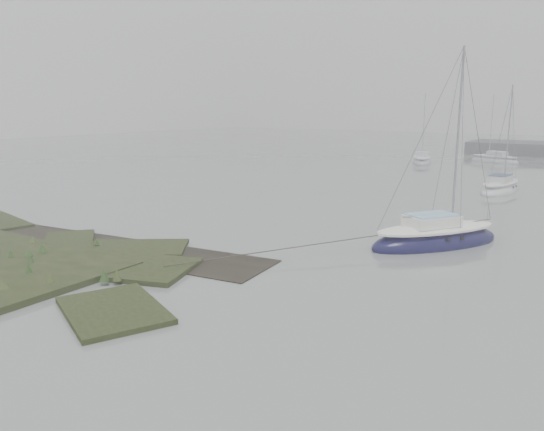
{
  "coord_description": "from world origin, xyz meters",
  "views": [
    {
      "loc": [
        12.03,
        -9.89,
        5.77
      ],
      "look_at": [
        1.56,
        6.11,
        1.8
      ],
      "focal_mm": 35.0,
      "sensor_mm": 36.0,
      "label": 1
    }
  ],
  "objects": [
    {
      "name": "ground",
      "position": [
        0.0,
        30.0,
        0.0
      ],
      "size": [
        160.0,
        160.0,
        0.0
      ],
      "primitive_type": "plane",
      "color": "slate",
      "rests_on": "ground"
    },
    {
      "name": "sailboat_main",
      "position": [
        5.95,
        11.99,
        0.27
      ],
      "size": [
        5.21,
        6.26,
        8.76
      ],
      "rotation": [
        0.0,
        0.0,
        -0.6
      ],
      "color": "black",
      "rests_on": "ground"
    },
    {
      "name": "sailboat_white",
      "position": [
        5.52,
        28.52,
        0.24
      ],
      "size": [
        2.5,
        5.67,
        7.74
      ],
      "rotation": [
        0.0,
        0.0,
        -0.13
      ],
      "color": "white",
      "rests_on": "ground"
    },
    {
      "name": "sailboat_far_a",
      "position": [
        -4.8,
        43.88,
        0.24
      ],
      "size": [
        3.28,
        5.67,
        7.6
      ],
      "rotation": [
        0.0,
        0.0,
        0.3
      ],
      "color": "#A5A8AE",
      "rests_on": "ground"
    },
    {
      "name": "sailboat_far_c",
      "position": [
        1.26,
        49.02,
        0.23
      ],
      "size": [
        5.58,
        3.62,
        7.51
      ],
      "rotation": [
        0.0,
        0.0,
        1.18
      ],
      "color": "#B4BABE",
      "rests_on": "ground"
    }
  ]
}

